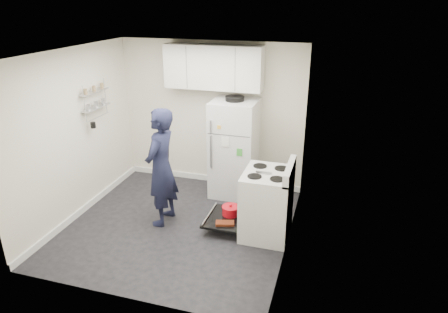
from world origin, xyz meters
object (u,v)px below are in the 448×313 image
(open_oven_door, at_px, (227,215))
(refrigerator, at_px, (234,148))
(person, at_px, (161,168))
(electric_range, at_px, (266,204))

(open_oven_door, bearing_deg, refrigerator, 100.16)
(refrigerator, xyz_separation_m, person, (-0.76, -1.20, 0.06))
(person, bearing_deg, open_oven_door, 100.46)
(refrigerator, bearing_deg, electric_range, -55.33)
(electric_range, height_order, person, person)
(open_oven_door, distance_m, person, 1.19)
(open_oven_door, bearing_deg, electric_range, -3.57)
(open_oven_door, xyz_separation_m, person, (-0.95, -0.13, 0.70))
(refrigerator, bearing_deg, open_oven_door, -79.84)
(open_oven_door, bearing_deg, person, -171.94)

